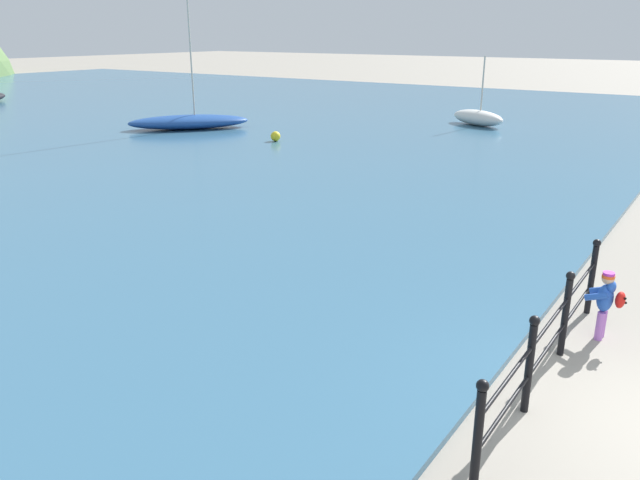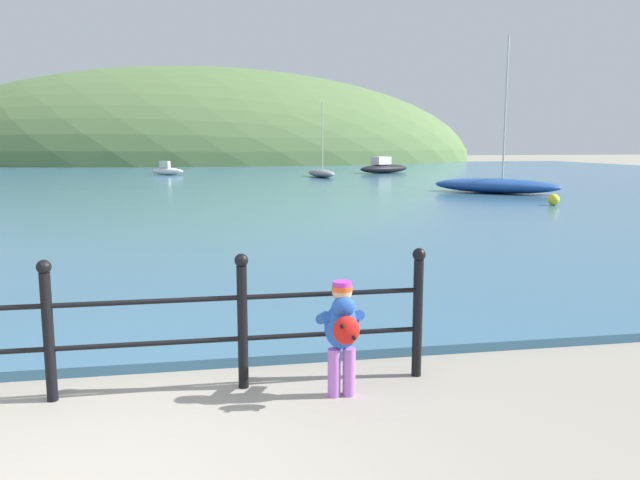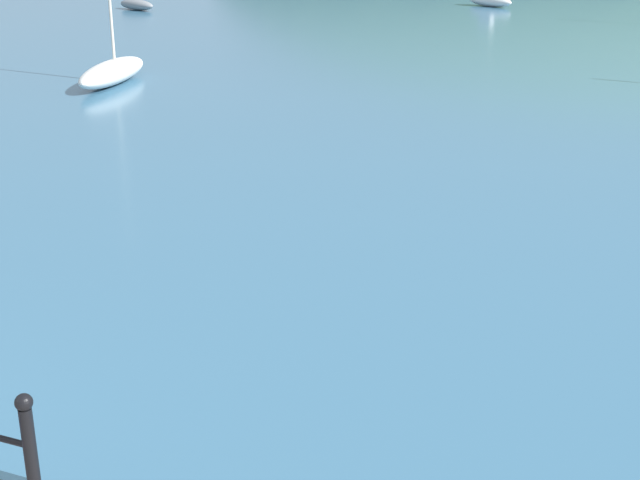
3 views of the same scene
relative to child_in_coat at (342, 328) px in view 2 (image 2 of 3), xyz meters
name	(u,v)px [view 2 (image 2 of 3)]	position (x,y,z in m)	size (l,w,h in m)	color
water	(191,181)	(-1.93, 30.85, -0.56)	(80.00, 60.00, 0.10)	#386684
far_hillside	(199,162)	(-1.93, 66.93, -0.61)	(62.76, 34.52, 20.69)	#567542
iron_railing	(148,322)	(-1.62, 0.35, 0.04)	(4.93, 0.12, 1.21)	black
child_in_coat	(342,328)	(0.00, 0.00, 0.00)	(0.38, 0.53, 1.00)	#AD66C6
boat_blue_hull	(167,171)	(-3.58, 36.34, -0.22)	(2.27, 1.55, 0.89)	silver
boat_mid_harbor	(496,185)	(10.65, 19.06, -0.19)	(5.04, 4.70, 6.30)	#1E4793
boat_nearest_quay	(321,173)	(5.72, 32.08, -0.24)	(1.65, 3.71, 4.42)	gray
boat_far_left	(384,168)	(10.88, 36.47, -0.14)	(4.47, 3.41, 1.12)	black
mooring_buoy	(554,200)	(10.20, 13.90, -0.32)	(0.38, 0.38, 0.38)	yellow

